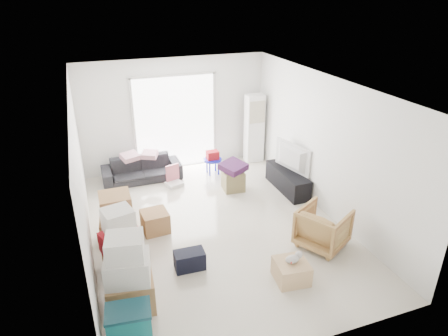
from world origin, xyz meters
TOP-DOWN VIEW (x-y plane):
  - room_shell at (0.00, 0.00)m, footprint 4.98×6.48m
  - sliding_door at (0.00, 2.98)m, footprint 2.10×0.04m
  - ac_tower at (1.95, 2.65)m, footprint 0.45×0.30m
  - tv_console at (2.00, 0.88)m, footprint 0.42×1.38m
  - television at (2.00, 0.88)m, footprint 0.85×1.18m
  - sofa at (-0.97, 2.50)m, footprint 1.81×0.54m
  - pillow_left at (-1.21, 2.51)m, footprint 0.47×0.42m
  - pillow_right at (-0.76, 2.50)m, footprint 0.44×0.41m
  - armchair at (1.56, -1.21)m, footprint 1.01×1.03m
  - storage_bins at (-1.90, -2.29)m, footprint 0.59×0.45m
  - box_stack_a at (-1.80, -1.57)m, footprint 0.69×0.60m
  - box_stack_b at (-1.80, -0.73)m, footprint 0.68×0.63m
  - box_stack_c at (-1.77, 0.19)m, footprint 0.66×0.57m
  - loose_box at (-1.10, 0.25)m, footprint 0.50×0.50m
  - duffel_bag at (-0.79, -1.02)m, footprint 0.49×0.31m
  - ottoman at (0.86, 1.30)m, footprint 0.48×0.48m
  - blanket at (0.86, 1.30)m, footprint 0.66×0.66m
  - kids_table at (0.70, 2.25)m, footprint 0.45×0.45m
  - toy_walker at (-0.34, 1.97)m, footprint 0.43×0.40m
  - wood_crate at (0.61, -1.83)m, footprint 0.54×0.54m
  - plush_bunny at (0.64, -1.83)m, footprint 0.30×0.16m

SIDE VIEW (x-z plane):
  - toy_walker at x=-0.34m, z-range -0.10..0.37m
  - duffel_bag at x=-0.79m, z-range 0.00..0.31m
  - wood_crate at x=0.61m, z-range 0.00..0.33m
  - loose_box at x=-1.10m, z-range 0.00..0.39m
  - ottoman at x=0.86m, z-range 0.00..0.45m
  - tv_console at x=2.00m, z-range 0.00..0.46m
  - storage_bins at x=-1.90m, z-range 0.00..0.63m
  - sofa at x=-0.97m, z-range 0.00..0.71m
  - plush_bunny at x=0.64m, z-range 0.32..0.47m
  - armchair at x=1.56m, z-range 0.00..0.79m
  - kids_table at x=0.70m, z-range 0.12..0.70m
  - box_stack_c at x=-1.77m, z-range -0.01..0.90m
  - box_stack_b at x=-1.80m, z-range -0.07..1.06m
  - blanket at x=0.86m, z-range 0.45..0.59m
  - television at x=2.00m, z-range 0.46..0.60m
  - box_stack_a at x=-1.80m, z-range -0.06..1.13m
  - pillow_right at x=-0.76m, z-range 0.71..0.83m
  - pillow_left at x=-1.21m, z-range 0.71..0.83m
  - ac_tower at x=1.95m, z-range 0.00..1.75m
  - sliding_door at x=0.00m, z-range 0.08..2.41m
  - room_shell at x=0.00m, z-range -0.24..2.94m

